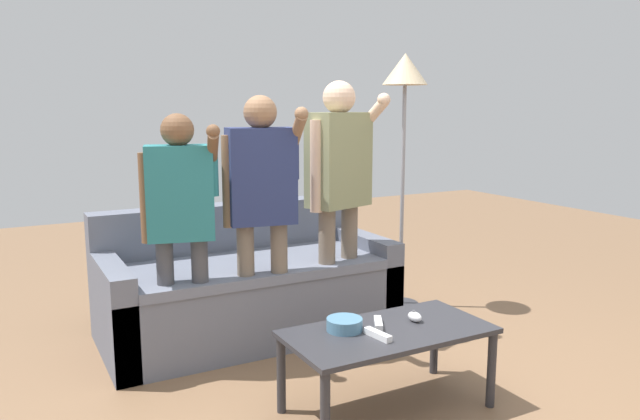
{
  "coord_description": "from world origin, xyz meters",
  "views": [
    {
      "loc": [
        -1.51,
        -2.3,
        1.48
      ],
      "look_at": [
        0.0,
        0.49,
        0.94
      ],
      "focal_mm": 34.08,
      "sensor_mm": 36.0,
      "label": 1
    }
  ],
  "objects_px": {
    "game_remote_wand_far": "(378,323)",
    "snack_bowl": "(344,324)",
    "floor_lamp": "(405,91)",
    "player_right": "(339,179)",
    "couch": "(246,288)",
    "game_remote_nunchuk": "(415,317)",
    "game_remote_wand_near": "(378,335)",
    "player_center": "(262,195)",
    "coffee_table": "(388,340)",
    "player_left": "(181,212)"
  },
  "relations": [
    {
      "from": "couch",
      "to": "player_left",
      "type": "xyz_separation_m",
      "value": [
        -0.52,
        -0.37,
        0.61
      ]
    },
    {
      "from": "couch",
      "to": "snack_bowl",
      "type": "height_order",
      "value": "couch"
    },
    {
      "from": "game_remote_wand_near",
      "to": "snack_bowl",
      "type": "bearing_deg",
      "value": 119.5
    },
    {
      "from": "player_left",
      "to": "game_remote_wand_far",
      "type": "height_order",
      "value": "player_left"
    },
    {
      "from": "coffee_table",
      "to": "player_right",
      "type": "distance_m",
      "value": 1.22
    },
    {
      "from": "game_remote_wand_far",
      "to": "snack_bowl",
      "type": "bearing_deg",
      "value": 170.08
    },
    {
      "from": "coffee_table",
      "to": "snack_bowl",
      "type": "height_order",
      "value": "snack_bowl"
    },
    {
      "from": "couch",
      "to": "player_right",
      "type": "distance_m",
      "value": 0.95
    },
    {
      "from": "coffee_table",
      "to": "player_center",
      "type": "height_order",
      "value": "player_center"
    },
    {
      "from": "snack_bowl",
      "to": "game_remote_wand_near",
      "type": "xyz_separation_m",
      "value": [
        0.09,
        -0.16,
        -0.01
      ]
    },
    {
      "from": "couch",
      "to": "game_remote_wand_near",
      "type": "relative_size",
      "value": 11.12
    },
    {
      "from": "couch",
      "to": "game_remote_wand_near",
      "type": "height_order",
      "value": "couch"
    },
    {
      "from": "coffee_table",
      "to": "player_right",
      "type": "height_order",
      "value": "player_right"
    },
    {
      "from": "floor_lamp",
      "to": "player_right",
      "type": "relative_size",
      "value": 1.13
    },
    {
      "from": "player_right",
      "to": "game_remote_wand_near",
      "type": "height_order",
      "value": "player_right"
    },
    {
      "from": "couch",
      "to": "snack_bowl",
      "type": "distance_m",
      "value": 1.23
    },
    {
      "from": "player_right",
      "to": "game_remote_wand_near",
      "type": "xyz_separation_m",
      "value": [
        -0.39,
        -1.04,
        -0.6
      ]
    },
    {
      "from": "snack_bowl",
      "to": "floor_lamp",
      "type": "xyz_separation_m",
      "value": [
        1.19,
        1.18,
        1.15
      ]
    },
    {
      "from": "floor_lamp",
      "to": "game_remote_wand_far",
      "type": "xyz_separation_m",
      "value": [
        -1.01,
        -1.21,
        -1.16
      ]
    },
    {
      "from": "couch",
      "to": "player_right",
      "type": "bearing_deg",
      "value": -34.14
    },
    {
      "from": "couch",
      "to": "snack_bowl",
      "type": "bearing_deg",
      "value": -88.86
    },
    {
      "from": "coffee_table",
      "to": "snack_bowl",
      "type": "distance_m",
      "value": 0.23
    },
    {
      "from": "player_center",
      "to": "game_remote_wand_far",
      "type": "height_order",
      "value": "player_center"
    },
    {
      "from": "coffee_table",
      "to": "game_remote_wand_far",
      "type": "distance_m",
      "value": 0.09
    },
    {
      "from": "snack_bowl",
      "to": "game_remote_wand_far",
      "type": "height_order",
      "value": "snack_bowl"
    },
    {
      "from": "couch",
      "to": "game_remote_nunchuk",
      "type": "relative_size",
      "value": 21.06
    },
    {
      "from": "game_remote_wand_far",
      "to": "player_center",
      "type": "bearing_deg",
      "value": 106.27
    },
    {
      "from": "coffee_table",
      "to": "game_remote_wand_far",
      "type": "relative_size",
      "value": 6.74
    },
    {
      "from": "coffee_table",
      "to": "game_remote_wand_far",
      "type": "bearing_deg",
      "value": 106.52
    },
    {
      "from": "coffee_table",
      "to": "game_remote_wand_near",
      "type": "height_order",
      "value": "game_remote_wand_near"
    },
    {
      "from": "game_remote_nunchuk",
      "to": "floor_lamp",
      "type": "height_order",
      "value": "floor_lamp"
    },
    {
      "from": "couch",
      "to": "game_remote_wand_near",
      "type": "bearing_deg",
      "value": -85.34
    },
    {
      "from": "player_right",
      "to": "game_remote_nunchuk",
      "type": "bearing_deg",
      "value": -96.31
    },
    {
      "from": "game_remote_nunchuk",
      "to": "player_right",
      "type": "bearing_deg",
      "value": 83.69
    },
    {
      "from": "player_left",
      "to": "player_center",
      "type": "distance_m",
      "value": 0.47
    },
    {
      "from": "floor_lamp",
      "to": "game_remote_wand_near",
      "type": "xyz_separation_m",
      "value": [
        -1.1,
        -1.34,
        -1.16
      ]
    },
    {
      "from": "couch",
      "to": "coffee_table",
      "type": "height_order",
      "value": "couch"
    },
    {
      "from": "player_left",
      "to": "game_remote_wand_near",
      "type": "bearing_deg",
      "value": -57.96
    },
    {
      "from": "player_right",
      "to": "game_remote_wand_near",
      "type": "bearing_deg",
      "value": -110.6
    },
    {
      "from": "game_remote_nunchuk",
      "to": "player_center",
      "type": "xyz_separation_m",
      "value": [
        -0.45,
        0.88,
        0.53
      ]
    },
    {
      "from": "floor_lamp",
      "to": "game_remote_wand_near",
      "type": "distance_m",
      "value": 2.09
    },
    {
      "from": "player_right",
      "to": "game_remote_wand_far",
      "type": "relative_size",
      "value": 10.96
    },
    {
      "from": "player_center",
      "to": "game_remote_wand_far",
      "type": "relative_size",
      "value": 10.33
    },
    {
      "from": "floor_lamp",
      "to": "player_right",
      "type": "xyz_separation_m",
      "value": [
        -0.71,
        -0.3,
        -0.56
      ]
    },
    {
      "from": "player_right",
      "to": "player_left",
      "type": "bearing_deg",
      "value": -178.27
    },
    {
      "from": "game_remote_nunchuk",
      "to": "game_remote_wand_far",
      "type": "height_order",
      "value": "game_remote_nunchuk"
    },
    {
      "from": "couch",
      "to": "game_remote_nunchuk",
      "type": "distance_m",
      "value": 1.35
    },
    {
      "from": "player_left",
      "to": "game_remote_wand_far",
      "type": "xyz_separation_m",
      "value": [
        0.72,
        -0.88,
        -0.48
      ]
    },
    {
      "from": "floor_lamp",
      "to": "player_center",
      "type": "xyz_separation_m",
      "value": [
        -1.26,
        -0.36,
        -0.62
      ]
    },
    {
      "from": "game_remote_nunchuk",
      "to": "game_remote_wand_far",
      "type": "bearing_deg",
      "value": 171.73
    }
  ]
}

